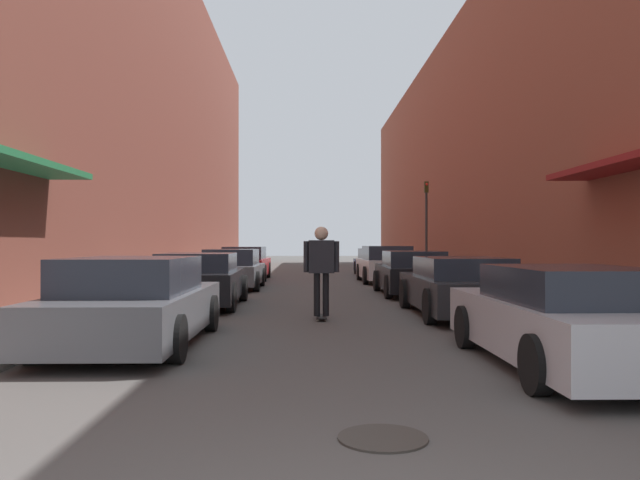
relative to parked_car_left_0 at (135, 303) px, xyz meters
The scene contains 17 objects.
ground 12.54m from the parked_car_left_0, 76.91° to the left, with size 104.12×104.12×0.00m, color #4C4947.
curb_strip_left 17.05m from the parked_car_left_0, 96.61° to the left, with size 1.80×47.33×0.12m.
curb_strip_right 18.58m from the parked_car_left_0, 65.72° to the left, with size 1.80×47.33×0.12m.
building_row_left 18.75m from the parked_car_left_0, 106.03° to the left, with size 4.90×47.33×14.15m.
building_row_right 20.48m from the parked_car_left_0, 58.10° to the left, with size 4.90×47.33×10.63m.
parked_car_left_0 is the anchor object (origin of this frame).
parked_car_left_1 5.65m from the parked_car_left_0, 90.25° to the left, with size 2.01×4.34×1.27m.
parked_car_left_2 11.37m from the parked_car_left_0, 89.57° to the left, with size 1.96×3.99×1.31m.
parked_car_left_3 16.54m from the parked_car_left_0, 89.97° to the left, with size 1.91×4.54×1.36m.
parked_car_right_0 5.93m from the parked_car_left_0, 17.13° to the right, with size 1.91×4.47×1.23m.
parked_car_right_1 6.80m from the parked_car_left_0, 32.80° to the left, with size 1.98×4.70×1.22m.
parked_car_right_2 10.56m from the parked_car_left_0, 57.81° to the left, with size 1.92×4.50×1.28m.
parked_car_right_3 15.76m from the parked_car_left_0, 69.17° to the left, with size 2.01×4.45×1.40m.
parked_car_right_4 20.58m from the parked_car_left_0, 73.64° to the left, with size 1.86×4.21×1.26m.
skateboarder 4.19m from the parked_car_left_0, 47.35° to the left, with size 0.71×0.78×1.84m.
manhole_cover 5.44m from the parked_car_left_0, 54.91° to the right, with size 0.70×0.70×0.02m.
traffic_light 17.67m from the parked_car_left_0, 65.08° to the left, with size 0.16×0.22×3.89m.
Camera 1 is at (-0.32, -2.48, 1.51)m, focal length 35.00 mm.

